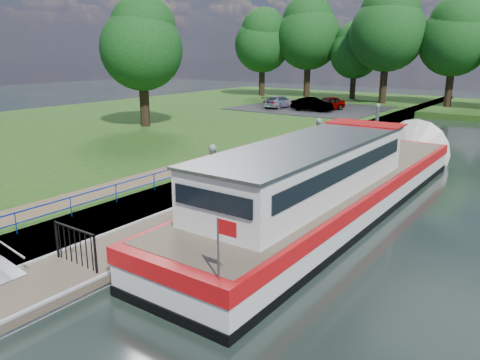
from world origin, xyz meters
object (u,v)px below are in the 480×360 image
Objects in this scene: pontoon at (273,187)px; barge at (341,183)px; car_c at (279,102)px; car_a at (328,103)px; car_b at (312,104)px.

pontoon is 3.75m from barge.
car_c is at bearing 120.49° from pontoon.
car_a is (-8.70, 24.07, 1.31)m from pontoon.
car_a reaches higher than car_c.
pontoon is 25.63m from car_a.
car_b is at bearing 174.74° from car_c.
car_b is (-0.98, -1.40, -0.02)m from car_a.
car_c is at bearing 78.83° from car_b.
pontoon is at bearing 123.03° from car_c.
car_a is at bearing 116.55° from barge.
barge is 27.51m from car_a.
barge reaches higher than car_a.
car_a is 5.05m from car_c.
car_b is at bearing 119.75° from barge.
car_b is at bearing -109.99° from car_a.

